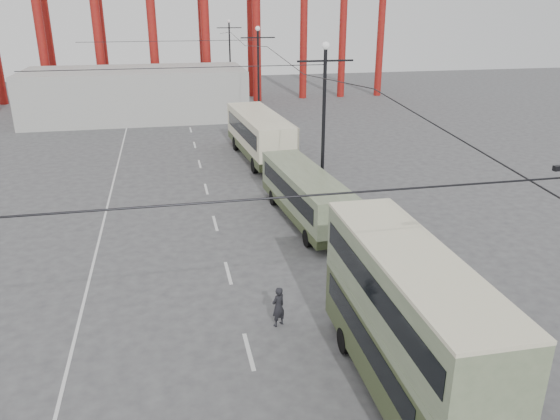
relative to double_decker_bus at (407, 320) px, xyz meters
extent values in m
cube|color=silver|center=(-4.20, 18.18, -2.68)|extent=(0.15, 82.00, 0.01)
cube|color=silver|center=(2.20, 19.18, -2.68)|extent=(0.12, 120.00, 0.01)
cube|color=silver|center=(-10.20, 19.18, -2.68)|extent=(0.12, 120.00, 0.01)
cylinder|color=black|center=(2.40, 17.18, 1.81)|extent=(0.20, 0.20, 9.00)
cylinder|color=black|center=(2.40, 17.18, -2.44)|extent=(0.44, 0.44, 0.50)
cube|color=black|center=(2.40, 17.18, 5.61)|extent=(3.20, 0.10, 0.10)
sphere|color=white|center=(2.40, 17.18, 6.41)|extent=(0.44, 0.44, 0.44)
cylinder|color=black|center=(2.40, 39.18, 1.81)|extent=(0.20, 0.20, 9.00)
cylinder|color=black|center=(2.40, 39.18, -2.44)|extent=(0.44, 0.44, 0.50)
cube|color=black|center=(2.40, 39.18, 5.61)|extent=(3.20, 0.10, 0.10)
sphere|color=white|center=(2.40, 39.18, 6.41)|extent=(0.44, 0.44, 0.44)
cylinder|color=black|center=(2.40, 61.18, 1.81)|extent=(0.20, 0.20, 9.00)
cylinder|color=black|center=(2.40, 61.18, -2.44)|extent=(0.44, 0.44, 0.50)
cube|color=black|center=(2.40, 61.18, 5.61)|extent=(3.20, 0.10, 0.10)
sphere|color=white|center=(2.40, 61.18, 6.41)|extent=(0.44, 0.44, 0.44)
cylinder|color=maroon|center=(15.80, 55.18, 8.31)|extent=(0.90, 0.90, 22.00)
cylinder|color=maroon|center=(20.80, 55.18, 4.31)|extent=(0.90, 0.90, 14.00)
cube|color=#AEAEA9|center=(-9.20, 46.18, -0.19)|extent=(22.00, 10.00, 5.00)
cube|color=#3A4626|center=(0.00, 0.00, -1.21)|extent=(2.30, 8.95, 1.97)
cube|color=black|center=(0.00, 0.00, -0.81)|extent=(2.33, 7.17, 0.80)
cube|color=#6A7958|center=(0.00, 0.00, -0.10)|extent=(2.32, 8.95, 0.27)
cube|color=#6A7958|center=(0.00, 0.00, 1.02)|extent=(2.30, 8.95, 1.97)
cube|color=black|center=(0.00, 0.00, 1.11)|extent=(2.34, 8.42, 0.76)
cube|color=beige|center=(0.00, 0.00, 2.06)|extent=(2.32, 8.95, 0.11)
cylinder|color=black|center=(-0.99, 2.51, -2.24)|extent=(0.26, 0.90, 0.89)
cylinder|color=black|center=(1.03, 2.50, -2.24)|extent=(0.26, 0.90, 0.89)
cube|color=#6A7958|center=(0.71, 14.57, -1.13)|extent=(3.02, 9.94, 2.14)
cube|color=black|center=(0.71, 14.57, -0.78)|extent=(2.97, 8.88, 0.85)
cube|color=#3A4626|center=(0.71, 14.57, -1.98)|extent=(3.05, 9.94, 0.44)
cube|color=#6A7958|center=(0.71, 14.57, 0.01)|extent=(3.04, 9.94, 0.14)
cylinder|color=black|center=(-0.51, 17.24, -2.24)|extent=(0.32, 0.91, 0.89)
cylinder|color=black|center=(1.49, 17.40, -2.24)|extent=(0.32, 0.91, 0.89)
cylinder|color=black|center=(-0.03, 11.38, -2.24)|extent=(0.32, 0.91, 0.89)
cylinder|color=black|center=(1.97, 11.55, -2.24)|extent=(0.32, 0.91, 0.89)
cube|color=beige|center=(0.47, 27.71, -0.74)|extent=(3.54, 11.29, 2.67)
cube|color=black|center=(0.47, 27.71, -0.30)|extent=(3.49, 9.96, 1.06)
cube|color=#3A4626|center=(0.47, 27.71, -1.80)|extent=(3.57, 11.30, 0.56)
cube|color=beige|center=(0.47, 27.71, 0.68)|extent=(3.56, 11.29, 0.18)
cylinder|color=black|center=(-0.98, 30.51, -2.13)|extent=(0.39, 1.13, 1.11)
cylinder|color=black|center=(1.53, 30.69, -2.13)|extent=(0.39, 1.13, 1.11)
cylinder|color=black|center=(-0.55, 24.30, -2.13)|extent=(0.39, 1.13, 1.11)
cylinder|color=black|center=(1.96, 24.47, -2.13)|extent=(0.39, 1.13, 1.11)
imported|color=black|center=(-2.86, 4.59, -1.90)|extent=(0.69, 0.61, 1.58)
camera|label=1|loc=(-6.41, -12.57, 8.58)|focal=35.00mm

